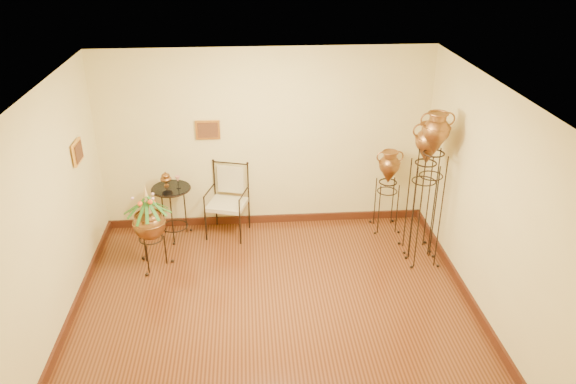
{
  "coord_description": "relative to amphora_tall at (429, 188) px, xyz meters",
  "views": [
    {
      "loc": [
        -0.27,
        -5.46,
        4.39
      ],
      "look_at": [
        0.25,
        1.3,
        1.1
      ],
      "focal_mm": 35.0,
      "sensor_mm": 36.0,
      "label": 1
    }
  ],
  "objects": [
    {
      "name": "room_shell",
      "position": [
        -2.16,
        -1.17,
        0.59
      ],
      "size": [
        5.02,
        5.02,
        2.81
      ],
      "color": "#F0E59B",
      "rests_on": "ground"
    },
    {
      "name": "planter_urn",
      "position": [
        -3.79,
        0.15,
        -0.43
      ],
      "size": [
        0.82,
        0.82,
        1.28
      ],
      "rotation": [
        0.0,
        0.0,
        -0.23
      ],
      "color": "black",
      "rests_on": "ground"
    },
    {
      "name": "amphora_short",
      "position": [
        -0.31,
        0.97,
        -0.48
      ],
      "size": [
        0.46,
        0.46,
        1.33
      ],
      "rotation": [
        0.0,
        0.0,
        0.17
      ],
      "color": "black",
      "rests_on": "ground"
    },
    {
      "name": "side_table",
      "position": [
        -3.58,
        0.97,
        -0.71
      ],
      "size": [
        0.57,
        0.57,
        1.04
      ],
      "rotation": [
        0.0,
        0.0,
        -0.0
      ],
      "color": "black",
      "rests_on": "ground"
    },
    {
      "name": "amphora_tall",
      "position": [
        0.0,
        0.0,
        0.0
      ],
      "size": [
        0.48,
        0.48,
        2.23
      ],
      "rotation": [
        0.0,
        0.0,
        0.1
      ],
      "color": "black",
      "rests_on": "ground"
    },
    {
      "name": "amphora_mid",
      "position": [
        0.0,
        0.26,
        -0.13
      ],
      "size": [
        0.57,
        0.57,
        2.0
      ],
      "rotation": [
        0.0,
        0.0,
        0.33
      ],
      "color": "black",
      "rests_on": "ground"
    },
    {
      "name": "ground",
      "position": [
        -2.15,
        -1.18,
        -1.14
      ],
      "size": [
        5.0,
        5.0,
        0.0
      ],
      "primitive_type": "plane",
      "color": "brown",
      "rests_on": "ground"
    },
    {
      "name": "armchair",
      "position": [
        -2.76,
        0.97,
        -0.58
      ],
      "size": [
        0.76,
        0.73,
        1.11
      ],
      "rotation": [
        0.0,
        0.0,
        -0.29
      ],
      "color": "black",
      "rests_on": "ground"
    }
  ]
}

